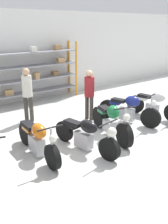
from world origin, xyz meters
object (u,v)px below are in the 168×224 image
at_px(motorcycle_green, 111,121).
at_px(motorcycle_blue, 129,109).
at_px(motorcycle_white, 154,104).
at_px(person_near_rack, 89,91).
at_px(shelving_rack, 35,72).
at_px(motorcycle_orange, 37,139).
at_px(person_browsing, 27,91).
at_px(motorcycle_black, 86,135).

distance_m(motorcycle_green, motorcycle_blue, 1.26).
distance_m(motorcycle_white, person_near_rack, 2.29).
relative_size(shelving_rack, motorcycle_orange, 1.89).
relative_size(motorcycle_orange, motorcycle_white, 1.03).
relative_size(shelving_rack, person_near_rack, 2.37).
height_order(motorcycle_blue, person_browsing, person_browsing).
xyz_separation_m(motorcycle_white, person_browsing, (-3.54, 2.27, 0.58)).
height_order(motorcycle_blue, person_near_rack, person_near_rack).
bearing_deg(motorcycle_white, person_near_rack, -133.31).
xyz_separation_m(motorcycle_green, motorcycle_white, (2.24, 0.23, 0.00)).
distance_m(motorcycle_green, person_browsing, 2.88).
xyz_separation_m(motorcycle_orange, person_browsing, (0.86, 2.23, 0.61)).
distance_m(motorcycle_white, person_browsing, 4.25).
bearing_deg(person_browsing, motorcycle_white, 102.54).
bearing_deg(person_near_rack, motorcycle_black, 32.04).
height_order(shelving_rack, motorcycle_blue, shelving_rack).
xyz_separation_m(motorcycle_orange, motorcycle_white, (4.40, -0.05, 0.03)).
relative_size(motorcycle_blue, motorcycle_white, 1.02).
relative_size(motorcycle_green, motorcycle_white, 1.03).
bearing_deg(shelving_rack, motorcycle_green, -90.00).
relative_size(motorcycle_blue, person_near_rack, 1.26).
bearing_deg(shelving_rack, motorcycle_white, -62.21).
relative_size(person_browsing, person_near_rack, 1.05).
height_order(motorcycle_orange, person_near_rack, person_near_rack).
bearing_deg(motorcycle_orange, motorcycle_green, 84.98).
height_order(motorcycle_black, person_near_rack, person_near_rack).
bearing_deg(person_near_rack, motorcycle_blue, 112.15).
bearing_deg(shelving_rack, motorcycle_blue, -73.78).
height_order(shelving_rack, motorcycle_white, shelving_rack).
relative_size(shelving_rack, motorcycle_black, 1.88).
relative_size(motorcycle_black, person_near_rack, 1.26).
bearing_deg(motorcycle_white, motorcycle_orange, -101.49).
distance_m(shelving_rack, motorcycle_blue, 4.30).
distance_m(motorcycle_orange, motorcycle_black, 1.20).
bearing_deg(shelving_rack, person_near_rack, -83.23).
relative_size(motorcycle_black, motorcycle_green, 1.00).
relative_size(shelving_rack, motorcycle_blue, 1.89).
height_order(motorcycle_orange, motorcycle_green, motorcycle_green).
bearing_deg(motorcycle_white, motorcycle_green, -94.89).
distance_m(motorcycle_blue, motorcycle_white, 1.08).
bearing_deg(person_browsing, motorcycle_blue, 95.20).
height_order(person_browsing, person_near_rack, person_browsing).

